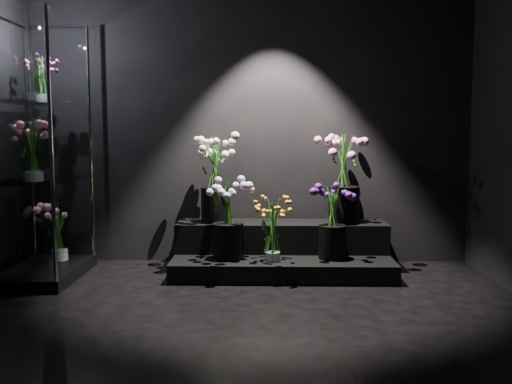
{
  "coord_description": "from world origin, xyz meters",
  "views": [
    {
      "loc": [
        0.16,
        -3.26,
        1.22
      ],
      "look_at": [
        0.06,
        1.2,
        0.74
      ],
      "focal_mm": 40.0,
      "sensor_mm": 36.0,
      "label": 1
    }
  ],
  "objects": [
    {
      "name": "bouquet_orange_bells",
      "position": [
        0.2,
        1.32,
        0.43
      ],
      "size": [
        0.33,
        0.33,
        0.53
      ],
      "rotation": [
        0.0,
        0.0,
        -0.19
      ],
      "color": "white",
      "rests_on": "display_riser"
    },
    {
      "name": "bouquet_purple",
      "position": [
        0.69,
        1.42,
        0.51
      ],
      "size": [
        0.43,
        0.43,
        0.62
      ],
      "rotation": [
        0.0,
        0.0,
        -0.36
      ],
      "color": "black",
      "rests_on": "display_riser"
    },
    {
      "name": "wall_front",
      "position": [
        0.0,
        -2.0,
        1.4
      ],
      "size": [
        4.0,
        0.0,
        4.0
      ],
      "primitive_type": "plane",
      "rotation": [
        -1.57,
        0.0,
        0.0
      ],
      "color": "black",
      "rests_on": "floor"
    },
    {
      "name": "floor",
      "position": [
        0.0,
        0.0,
        0.0
      ],
      "size": [
        4.0,
        4.0,
        0.0
      ],
      "primitive_type": "plane",
      "color": "black",
      "rests_on": "ground"
    },
    {
      "name": "bouquet_pink_roses",
      "position": [
        0.83,
        1.74,
        0.84
      ],
      "size": [
        0.38,
        0.38,
        0.76
      ],
      "rotation": [
        0.0,
        0.0,
        0.02
      ],
      "color": "black",
      "rests_on": "display_riser"
    },
    {
      "name": "bouquet_case_magenta",
      "position": [
        -1.73,
        1.51,
        1.64
      ],
      "size": [
        0.22,
        0.22,
        0.37
      ],
      "rotation": [
        0.0,
        0.0,
        -0.07
      ],
      "color": "white",
      "rests_on": "display_case"
    },
    {
      "name": "bouquet_case_pink",
      "position": [
        -1.66,
        1.12,
        1.07
      ],
      "size": [
        0.35,
        0.35,
        0.47
      ],
      "rotation": [
        0.0,
        0.0,
        0.34
      ],
      "color": "white",
      "rests_on": "display_case"
    },
    {
      "name": "display_case",
      "position": [
        -1.69,
        1.33,
        1.06
      ],
      "size": [
        0.58,
        0.96,
        2.12
      ],
      "color": "black",
      "rests_on": "floor"
    },
    {
      "name": "bouquet_lilac",
      "position": [
        -0.17,
        1.4,
        0.54
      ],
      "size": [
        0.5,
        0.5,
        0.68
      ],
      "rotation": [
        0.0,
        0.0,
        0.37
      ],
      "color": "black",
      "rests_on": "display_riser"
    },
    {
      "name": "bouquet_case_base_pink",
      "position": [
        -1.65,
        1.56,
        0.36
      ],
      "size": [
        0.32,
        0.32,
        0.5
      ],
      "rotation": [
        0.0,
        0.0,
        -0.1
      ],
      "color": "white",
      "rests_on": "display_case"
    },
    {
      "name": "wall_back",
      "position": [
        0.0,
        2.0,
        1.4
      ],
      "size": [
        4.0,
        0.0,
        4.0
      ],
      "primitive_type": "plane",
      "rotation": [
        1.57,
        0.0,
        0.0
      ],
      "color": "black",
      "rests_on": "floor"
    },
    {
      "name": "bouquet_cream_roses",
      "position": [
        -0.31,
        1.71,
        0.85
      ],
      "size": [
        0.45,
        0.45,
        0.76
      ],
      "rotation": [
        0.0,
        0.0,
        0.2
      ],
      "color": "black",
      "rests_on": "display_riser"
    },
    {
      "name": "display_riser",
      "position": [
        0.28,
        1.63,
        0.17
      ],
      "size": [
        1.85,
        0.82,
        0.41
      ],
      "color": "black",
      "rests_on": "floor"
    }
  ]
}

